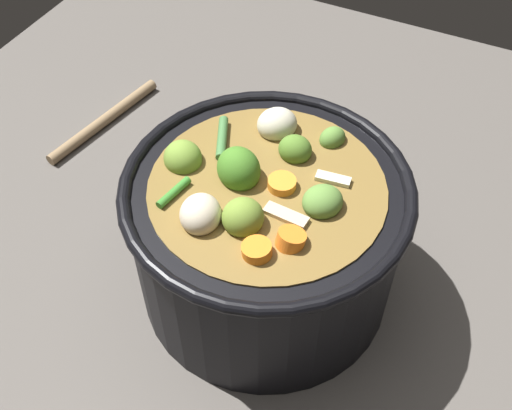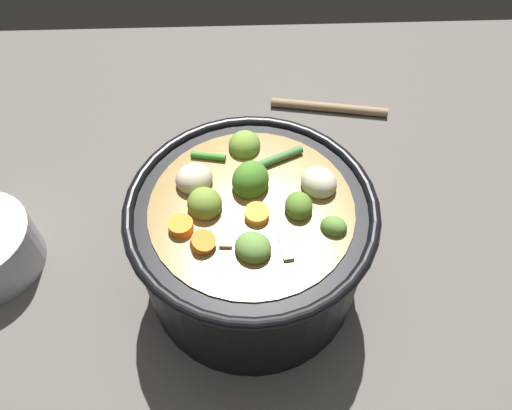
{
  "view_description": "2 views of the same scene",
  "coord_description": "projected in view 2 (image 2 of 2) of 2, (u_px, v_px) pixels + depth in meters",
  "views": [
    {
      "loc": [
        -0.35,
        -0.16,
        0.56
      ],
      "look_at": [
        -0.01,
        0.01,
        0.13
      ],
      "focal_mm": 44.22,
      "sensor_mm": 36.0,
      "label": 1
    },
    {
      "loc": [
        -0.01,
        -0.3,
        0.57
      ],
      "look_at": [
        0.01,
        0.01,
        0.14
      ],
      "focal_mm": 34.68,
      "sensor_mm": 36.0,
      "label": 2
    }
  ],
  "objects": [
    {
      "name": "cooking_pot",
      "position": [
        252.0,
        242.0,
        0.57
      ],
      "size": [
        0.27,
        0.27,
        0.18
      ],
      "color": "black",
      "rests_on": "ground_plane"
    },
    {
      "name": "wooden_spoon",
      "position": [
        327.0,
        134.0,
        0.78
      ],
      "size": [
        0.19,
        0.16,
        0.02
      ],
      "color": "olive",
      "rests_on": "ground_plane"
    },
    {
      "name": "ground_plane",
      "position": [
        252.0,
        276.0,
        0.64
      ],
      "size": [
        1.1,
        1.1,
        0.0
      ],
      "primitive_type": "plane",
      "color": "#514C47"
    }
  ]
}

